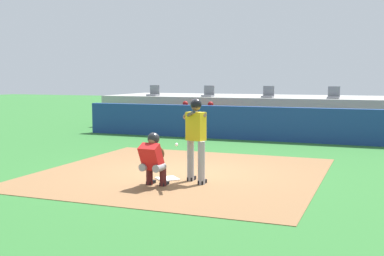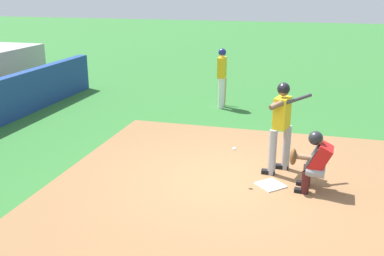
{
  "view_description": "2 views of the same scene",
  "coord_description": "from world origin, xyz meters",
  "views": [
    {
      "loc": [
        4.31,
        -10.46,
        2.26
      ],
      "look_at": [
        0.0,
        0.7,
        1.0
      ],
      "focal_mm": 45.62,
      "sensor_mm": 36.0,
      "label": 1
    },
    {
      "loc": [
        -7.42,
        -1.33,
        3.5
      ],
      "look_at": [
        0.0,
        0.7,
        1.0
      ],
      "focal_mm": 40.79,
      "sensor_mm": 36.0,
      "label": 2
    }
  ],
  "objects": [
    {
      "name": "batter_at_plate",
      "position": [
        0.69,
        -0.88,
        1.04
      ],
      "size": [
        0.61,
        0.84,
        1.8
      ],
      "color": "#99999E",
      "rests_on": "ground"
    },
    {
      "name": "ground_plane",
      "position": [
        0.0,
        0.0,
        0.0
      ],
      "size": [
        80.0,
        80.0,
        0.0
      ],
      "primitive_type": "plane",
      "color": "#2D6B2D"
    },
    {
      "name": "on_deck_batter",
      "position": [
        5.18,
        1.19,
        1.02
      ],
      "size": [
        0.58,
        0.23,
        1.79
      ],
      "color": "silver",
      "rests_on": "ground"
    },
    {
      "name": "dirt_infield",
      "position": [
        0.0,
        0.0,
        0.01
      ],
      "size": [
        6.4,
        6.4,
        0.01
      ],
      "primitive_type": "cube",
      "color": "olive",
      "rests_on": "ground"
    },
    {
      "name": "home_plate",
      "position": [
        0.0,
        -0.8,
        0.02
      ],
      "size": [
        0.62,
        0.62,
        0.02
      ],
      "primitive_type": "cube",
      "rotation": [
        0.0,
        0.0,
        0.79
      ],
      "color": "white",
      "rests_on": "dirt_infield"
    },
    {
      "name": "catcher_crouched",
      "position": [
        0.01,
        -1.51,
        0.61
      ],
      "size": [
        0.5,
        1.77,
        1.13
      ],
      "color": "gray",
      "rests_on": "ground"
    }
  ]
}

